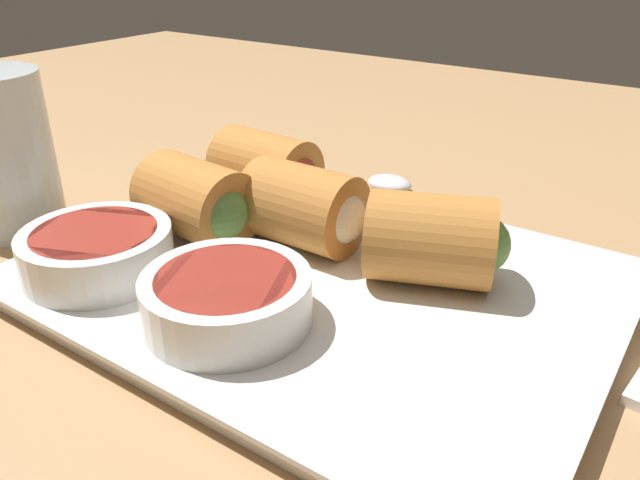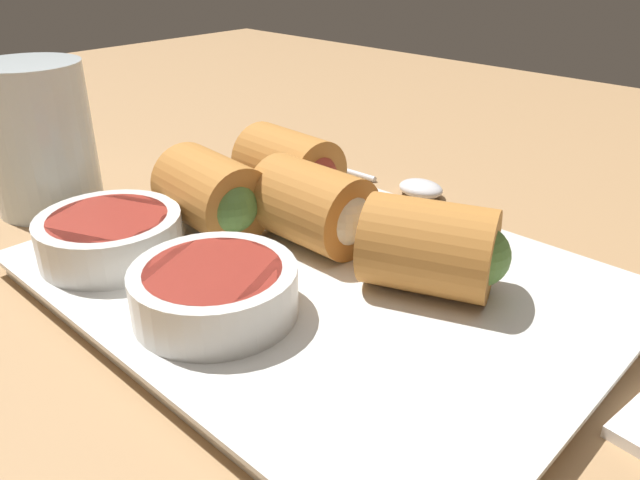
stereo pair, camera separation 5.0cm
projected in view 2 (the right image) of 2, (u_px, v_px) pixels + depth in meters
The scene contains 10 objects.
table_surface at pixel (336, 323), 36.65cm from camera, with size 180.00×140.00×2.00cm.
serving_plate at pixel (320, 282), 37.47cm from camera, with size 33.25×25.39×1.50cm.
roll_front_left at pixel (437, 248), 34.11cm from camera, with size 8.44×7.45×5.22cm.
roll_front_right at pixel (212, 196), 40.76cm from camera, with size 8.15×5.89×5.22cm.
roll_back_left at pixel (293, 168), 45.60cm from camera, with size 8.03×5.52×5.22cm.
roll_back_right at pixel (317, 208), 39.10cm from camera, with size 7.94×5.27×5.22cm.
dipping_bowl_near at pixel (215, 289), 32.47cm from camera, with size 8.74×8.74×2.70cm.
dipping_bowl_far at pixel (110, 235), 38.23cm from camera, with size 8.74×8.74×2.70cm.
spoon at pixel (406, 185), 52.08cm from camera, with size 17.07×3.05×1.32cm.
drinking_glass at pixel (40, 138), 47.03cm from camera, with size 7.86×7.86×11.23cm.
Camera 2 is at (-20.35, 22.81, 21.83)cm, focal length 35.00 mm.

